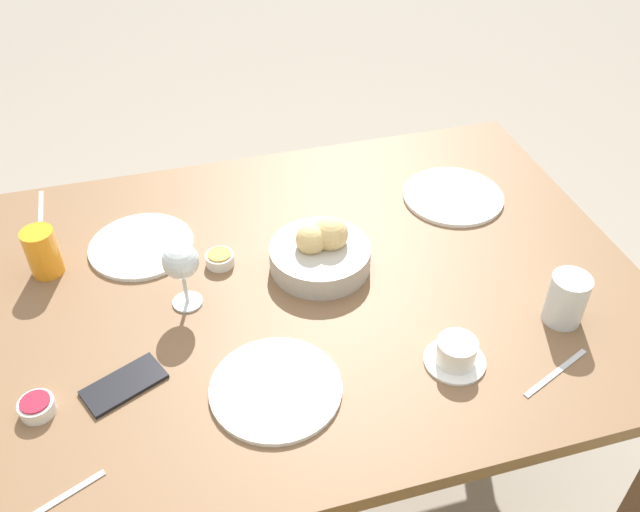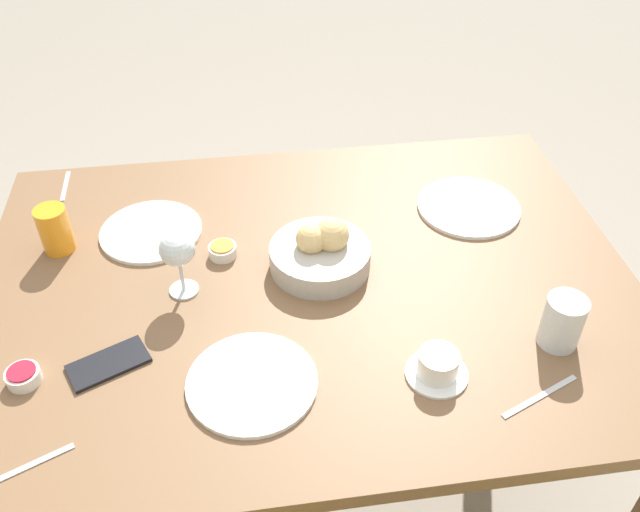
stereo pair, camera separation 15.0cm
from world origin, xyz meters
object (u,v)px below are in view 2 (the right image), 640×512
plate_near_left (469,207)px  plate_far_center (252,383)px  wine_glass (177,250)px  jam_bowl_berry (23,376)px  juice_glass (55,230)px  jam_bowl_honey (223,250)px  plate_near_right (151,231)px  fork_silver (20,470)px  bread_basket (321,252)px  cell_phone (108,363)px  water_tumbler (562,322)px  knife_silver (540,396)px  spoon_coffee (65,186)px  coffee_cup (438,366)px

plate_near_left → plate_far_center: size_ratio=1.03×
wine_glass → jam_bowl_berry: size_ratio=2.42×
juice_glass → jam_bowl_honey: 0.38m
plate_near_right → fork_silver: bearing=73.1°
bread_basket → jam_bowl_honey: size_ratio=3.51×
jam_bowl_berry → fork_silver: size_ratio=0.38×
plate_far_center → jam_bowl_honey: jam_bowl_honey is taller
cell_phone → fork_silver: bearing=59.7°
plate_far_center → water_tumbler: 0.61m
bread_basket → cell_phone: (0.45, 0.23, -0.03)m
plate_near_right → knife_silver: plate_near_right is taller
plate_near_right → wine_glass: wine_glass is taller
bread_basket → knife_silver: (-0.35, 0.42, -0.04)m
wine_glass → jam_bowl_honey: wine_glass is taller
juice_glass → fork_silver: juice_glass is taller
plate_far_center → spoon_coffee: size_ratio=1.83×
jam_bowl_berry → knife_silver: (-0.95, 0.17, -0.01)m
wine_glass → jam_bowl_berry: bearing=35.6°
plate_far_center → spoon_coffee: (0.44, -0.72, -0.00)m
jam_bowl_honey → cell_phone: 0.38m
jam_bowl_berry → bread_basket: bearing=-157.4°
juice_glass → jam_bowl_honey: size_ratio=1.74×
bread_basket → jam_bowl_berry: (0.60, 0.25, -0.02)m
knife_silver → juice_glass: bearing=-31.2°
juice_glass → fork_silver: (-0.02, 0.59, -0.05)m
bread_basket → wine_glass: 0.32m
plate_far_center → knife_silver: (-0.52, 0.10, -0.00)m
bread_basket → coffee_cup: bearing=116.6°
fork_silver → spoon_coffee: bearing=-87.0°
wine_glass → cell_phone: size_ratio=0.93×
cell_phone → bread_basket: bearing=-152.7°
plate_near_right → plate_far_center: size_ratio=0.97×
bread_basket → coffee_cup: size_ratio=1.88×
water_tumbler → plate_near_right: bearing=-29.8°
spoon_coffee → plate_near_right: bearing=134.9°
bread_basket → jam_bowl_honey: bearing=-17.1°
bread_basket → coffee_cup: 0.39m
knife_silver → wine_glass: bearing=-30.5°
plate_near_left → coffee_cup: size_ratio=2.12×
jam_bowl_berry → plate_near_right: bearing=-116.9°
spoon_coffee → cell_phone: bearing=104.9°
wine_glass → knife_silver: bearing=149.5°
juice_glass → wine_glass: wine_glass is taller
knife_silver → spoon_coffee: 1.27m
knife_silver → fork_silver: bearing=1.4°
spoon_coffee → jam_bowl_berry: bearing=91.5°
jam_bowl_berry → knife_silver: jam_bowl_berry is taller
water_tumbler → spoon_coffee: 1.26m
plate_near_right → coffee_cup: 0.76m
plate_near_right → juice_glass: (0.21, 0.03, 0.05)m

